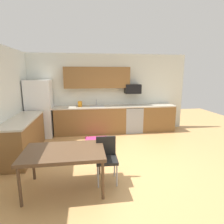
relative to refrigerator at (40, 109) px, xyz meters
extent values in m
plane|color=tan|center=(2.18, -2.22, -0.92)|extent=(12.00, 12.00, 0.00)
cube|color=silver|center=(2.18, 0.43, 0.43)|extent=(5.80, 0.10, 2.70)
cube|color=brown|center=(1.62, 0.08, -0.47)|extent=(2.38, 0.60, 0.90)
cube|color=brown|center=(4.00, 0.08, -0.47)|extent=(1.17, 0.60, 0.90)
cube|color=brown|center=(-0.12, -1.42, -0.47)|extent=(0.60, 2.00, 0.90)
cube|color=beige|center=(2.18, 0.08, 0.00)|extent=(4.80, 0.64, 0.04)
cube|color=beige|center=(-0.12, -1.42, 0.00)|extent=(0.64, 2.00, 0.04)
cube|color=brown|center=(1.88, 0.21, 0.98)|extent=(2.20, 0.34, 0.70)
cube|color=white|center=(0.00, 0.00, 0.00)|extent=(0.76, 0.70, 1.84)
cube|color=#999BA0|center=(3.11, 0.08, -0.48)|extent=(0.60, 0.60, 0.88)
cube|color=black|center=(3.11, 0.08, -0.03)|extent=(0.60, 0.60, 0.03)
cube|color=black|center=(3.11, 0.18, 0.59)|extent=(0.54, 0.36, 0.32)
cube|color=#A5A8AD|center=(1.85, 0.08, -0.04)|extent=(0.48, 0.40, 0.14)
cylinder|color=#B2B5BA|center=(1.85, 0.26, 0.12)|extent=(0.02, 0.02, 0.24)
cube|color=brown|center=(1.07, -3.05, -0.22)|extent=(1.40, 0.90, 0.06)
cylinder|color=brown|center=(0.43, -3.44, -0.59)|extent=(0.05, 0.05, 0.67)
cylinder|color=brown|center=(1.71, -3.44, -0.59)|extent=(0.05, 0.05, 0.67)
cylinder|color=brown|center=(0.43, -2.66, -0.59)|extent=(0.05, 0.05, 0.67)
cylinder|color=brown|center=(1.71, -2.66, -0.59)|extent=(0.05, 0.05, 0.67)
cube|color=black|center=(1.83, -2.96, -0.47)|extent=(0.41, 0.41, 0.05)
cube|color=black|center=(1.83, -2.78, -0.27)|extent=(0.38, 0.05, 0.40)
cylinder|color=#B2B2B7|center=(1.66, -3.12, -0.71)|extent=(0.03, 0.03, 0.42)
cylinder|color=#B2B2B7|center=(2.00, -3.13, -0.71)|extent=(0.03, 0.03, 0.42)
cylinder|color=#B2B2B7|center=(1.66, -2.78, -0.71)|extent=(0.03, 0.03, 0.42)
cylinder|color=#B2B2B7|center=(2.00, -2.79, -0.71)|extent=(0.03, 0.03, 0.42)
cube|color=#CC3372|center=(1.77, -0.57, -0.91)|extent=(0.70, 0.50, 0.01)
cylinder|color=orange|center=(1.28, 0.13, 0.10)|extent=(0.14, 0.14, 0.20)
camera|label=1|loc=(1.47, -6.17, 1.12)|focal=29.81mm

